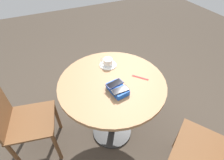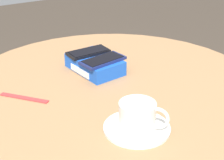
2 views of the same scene
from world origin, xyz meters
The scene contains 7 objects.
round_table centered at (0.00, 0.00, 0.64)m, with size 0.93×0.93×0.78m.
phone_box centered at (-0.12, 0.01, 0.80)m, with size 0.19×0.14×0.05m.
phone_black centered at (-0.16, 0.01, 0.83)m, with size 0.07×0.14×0.01m.
phone_navy centered at (-0.08, 0.01, 0.83)m, with size 0.09×0.15×0.01m.
saucer centered at (0.23, -0.06, 0.78)m, with size 0.16×0.16×0.01m, color silver.
coffee_cup centered at (0.23, -0.06, 0.82)m, with size 0.10×0.10×0.06m.
lanyard_strap centered at (-0.06, -0.25, 0.78)m, with size 0.15×0.02×0.00m, color red.
Camera 2 is at (0.85, -0.49, 1.28)m, focal length 60.00 mm.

